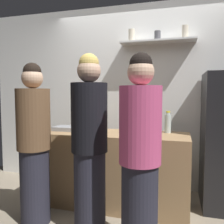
# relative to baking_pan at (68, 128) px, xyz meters

# --- Properties ---
(back_wall_assembly) EXTENTS (4.80, 0.32, 2.60)m
(back_wall_assembly) POSITION_rel_baking_pan_xyz_m (0.83, 0.68, 0.40)
(back_wall_assembly) COLOR white
(back_wall_assembly) RESTS_ON ground
(counter) EXTENTS (1.80, 0.61, 0.88)m
(counter) POSITION_rel_baking_pan_xyz_m (0.59, -0.02, -0.47)
(counter) COLOR #9E7A51
(counter) RESTS_ON ground
(baking_pan) EXTENTS (0.34, 0.24, 0.05)m
(baking_pan) POSITION_rel_baking_pan_xyz_m (0.00, 0.00, 0.00)
(baking_pan) COLOR gray
(baking_pan) RESTS_ON counter
(utensil_holder) EXTENTS (0.10, 0.10, 0.23)m
(utensil_holder) POSITION_rel_baking_pan_xyz_m (0.47, -0.25, 0.04)
(utensil_holder) COLOR #B2B2B7
(utensil_holder) RESTS_ON counter
(wine_bottle_dark_glass) EXTENTS (0.08, 0.08, 0.31)m
(wine_bottle_dark_glass) POSITION_rel_baking_pan_xyz_m (0.82, 0.20, 0.10)
(wine_bottle_dark_glass) COLOR black
(wine_bottle_dark_glass) RESTS_ON counter
(wine_bottle_green_glass) EXTENTS (0.07, 0.07, 0.28)m
(wine_bottle_green_glass) POSITION_rel_baking_pan_xyz_m (1.05, 0.13, 0.08)
(wine_bottle_green_glass) COLOR #19471E
(wine_bottle_green_glass) RESTS_ON counter
(water_bottle_plastic) EXTENTS (0.08, 0.08, 0.26)m
(water_bottle_plastic) POSITION_rel_baking_pan_xyz_m (1.24, 0.17, 0.09)
(water_bottle_plastic) COLOR silver
(water_bottle_plastic) RESTS_ON counter
(person_pink_top) EXTENTS (0.34, 0.34, 1.67)m
(person_pink_top) POSITION_rel_baking_pan_xyz_m (1.06, -0.86, -0.08)
(person_pink_top) COLOR #262633
(person_pink_top) RESTS_ON ground
(person_blonde) EXTENTS (0.34, 0.34, 1.72)m
(person_blonde) POSITION_rel_baking_pan_xyz_m (0.56, -0.68, -0.05)
(person_blonde) COLOR #262633
(person_blonde) RESTS_ON ground
(person_brown_jacket) EXTENTS (0.34, 0.34, 1.66)m
(person_brown_jacket) POSITION_rel_baking_pan_xyz_m (-0.07, -0.64, -0.09)
(person_brown_jacket) COLOR #262633
(person_brown_jacket) RESTS_ON ground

